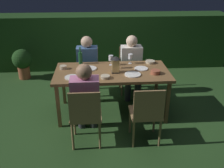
{
  "coord_description": "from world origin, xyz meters",
  "views": [
    {
      "loc": [
        -0.25,
        -3.65,
        2.24
      ],
      "look_at": [
        0.0,
        0.0,
        0.53
      ],
      "focal_mm": 39.84,
      "sensor_mm": 36.0,
      "label": 1
    }
  ],
  "objects_px": {
    "plate_b": "(133,74)",
    "lantern_centerpiece": "(116,63)",
    "plate_c": "(89,69)",
    "bowl_bread": "(105,77)",
    "dining_table": "(112,74)",
    "wine_glass_a": "(116,61)",
    "chair_side_right_a": "(88,68)",
    "plate_d": "(141,69)",
    "bowl_dip": "(150,62)",
    "side_table": "(118,46)",
    "green_bottle_on_table": "(80,58)",
    "chair_side_right_b": "(130,67)",
    "bowl_olives": "(155,72)",
    "person_in_pink": "(85,98)",
    "person_in_cream": "(132,64)",
    "chair_side_left_a": "(86,115)",
    "potted_plant_by_hedge": "(22,61)",
    "plate_a": "(72,77)",
    "wine_glass_b": "(111,58)",
    "person_in_blue": "(87,65)",
    "bowl_salad": "(63,67)",
    "chair_side_left_b": "(147,112)",
    "wine_glass_c": "(130,57)"
  },
  "relations": [
    {
      "from": "dining_table",
      "to": "wine_glass_a",
      "type": "xyz_separation_m",
      "value": [
        0.07,
        0.12,
        0.17
      ]
    },
    {
      "from": "chair_side_right_b",
      "to": "bowl_olives",
      "type": "relative_size",
      "value": 5.91
    },
    {
      "from": "plate_c",
      "to": "bowl_bread",
      "type": "bearing_deg",
      "value": -57.84
    },
    {
      "from": "person_in_blue",
      "to": "potted_plant_by_hedge",
      "type": "height_order",
      "value": "person_in_blue"
    },
    {
      "from": "dining_table",
      "to": "chair_side_right_a",
      "type": "height_order",
      "value": "chair_side_right_a"
    },
    {
      "from": "chair_side_right_a",
      "to": "bowl_dip",
      "type": "height_order",
      "value": "chair_side_right_a"
    },
    {
      "from": "person_in_pink",
      "to": "green_bottle_on_table",
      "type": "bearing_deg",
      "value": 95.83
    },
    {
      "from": "potted_plant_by_hedge",
      "to": "person_in_blue",
      "type": "bearing_deg",
      "value": -33.43
    },
    {
      "from": "dining_table",
      "to": "lantern_centerpiece",
      "type": "distance_m",
      "value": 0.22
    },
    {
      "from": "chair_side_left_b",
      "to": "potted_plant_by_hedge",
      "type": "xyz_separation_m",
      "value": [
        -2.26,
        2.43,
        -0.09
      ]
    },
    {
      "from": "wine_glass_b",
      "to": "bowl_bread",
      "type": "height_order",
      "value": "wine_glass_b"
    },
    {
      "from": "chair_side_right_a",
      "to": "plate_d",
      "type": "bearing_deg",
      "value": -41.29
    },
    {
      "from": "chair_side_right_b",
      "to": "green_bottle_on_table",
      "type": "relative_size",
      "value": 3.0
    },
    {
      "from": "plate_b",
      "to": "plate_d",
      "type": "relative_size",
      "value": 1.16
    },
    {
      "from": "person_in_pink",
      "to": "person_in_blue",
      "type": "bearing_deg",
      "value": 90.0
    },
    {
      "from": "side_table",
      "to": "potted_plant_by_hedge",
      "type": "bearing_deg",
      "value": -160.18
    },
    {
      "from": "chair_side_right_a",
      "to": "side_table",
      "type": "xyz_separation_m",
      "value": [
        0.71,
        1.53,
        -0.03
      ]
    },
    {
      "from": "dining_table",
      "to": "chair_side_right_a",
      "type": "xyz_separation_m",
      "value": [
        -0.41,
        0.83,
        -0.22
      ]
    },
    {
      "from": "plate_c",
      "to": "side_table",
      "type": "xyz_separation_m",
      "value": [
        0.67,
        2.25,
        -0.31
      ]
    },
    {
      "from": "person_in_pink",
      "to": "plate_a",
      "type": "bearing_deg",
      "value": 116.29
    },
    {
      "from": "dining_table",
      "to": "chair_side_left_a",
      "type": "bearing_deg",
      "value": -116.02
    },
    {
      "from": "plate_b",
      "to": "bowl_dip",
      "type": "xyz_separation_m",
      "value": [
        0.37,
        0.5,
        0.01
      ]
    },
    {
      "from": "chair_side_right_a",
      "to": "chair_side_left_b",
      "type": "relative_size",
      "value": 1.0
    },
    {
      "from": "lantern_centerpiece",
      "to": "bowl_dip",
      "type": "xyz_separation_m",
      "value": [
        0.63,
        0.38,
        -0.13
      ]
    },
    {
      "from": "green_bottle_on_table",
      "to": "chair_side_right_b",
      "type": "bearing_deg",
      "value": 26.74
    },
    {
      "from": "wine_glass_b",
      "to": "lantern_centerpiece",
      "type": "bearing_deg",
      "value": -81.58
    },
    {
      "from": "person_in_cream",
      "to": "plate_c",
      "type": "bearing_deg",
      "value": -145.73
    },
    {
      "from": "person_in_cream",
      "to": "plate_c",
      "type": "height_order",
      "value": "person_in_cream"
    },
    {
      "from": "person_in_blue",
      "to": "wine_glass_b",
      "type": "relative_size",
      "value": 6.8
    },
    {
      "from": "person_in_pink",
      "to": "bowl_olives",
      "type": "xyz_separation_m",
      "value": [
        1.07,
        0.48,
        0.15
      ]
    },
    {
      "from": "green_bottle_on_table",
      "to": "plate_a",
      "type": "bearing_deg",
      "value": -99.64
    },
    {
      "from": "side_table",
      "to": "lantern_centerpiece",
      "type": "bearing_deg",
      "value": -95.91
    },
    {
      "from": "person_in_cream",
      "to": "bowl_salad",
      "type": "height_order",
      "value": "person_in_cream"
    },
    {
      "from": "wine_glass_b",
      "to": "bowl_bread",
      "type": "distance_m",
      "value": 0.57
    },
    {
      "from": "chair_side_right_b",
      "to": "wine_glass_b",
      "type": "xyz_separation_m",
      "value": [
        -0.4,
        -0.56,
        0.39
      ]
    },
    {
      "from": "chair_side_right_a",
      "to": "bowl_salad",
      "type": "distance_m",
      "value": 0.84
    },
    {
      "from": "bowl_dip",
      "to": "side_table",
      "type": "height_order",
      "value": "bowl_dip"
    },
    {
      "from": "chair_side_right_a",
      "to": "bowl_bread",
      "type": "bearing_deg",
      "value": -75.44
    },
    {
      "from": "dining_table",
      "to": "bowl_bread",
      "type": "height_order",
      "value": "bowl_bread"
    },
    {
      "from": "plate_b",
      "to": "lantern_centerpiece",
      "type": "bearing_deg",
      "value": 154.99
    },
    {
      "from": "person_in_blue",
      "to": "green_bottle_on_table",
      "type": "height_order",
      "value": "person_in_blue"
    },
    {
      "from": "plate_b",
      "to": "side_table",
      "type": "xyz_separation_m",
      "value": [
        -0.0,
        2.54,
        -0.31
      ]
    },
    {
      "from": "lantern_centerpiece",
      "to": "plate_b",
      "type": "height_order",
      "value": "lantern_centerpiece"
    },
    {
      "from": "person_in_cream",
      "to": "wine_glass_a",
      "type": "xyz_separation_m",
      "value": [
        -0.34,
        -0.52,
        0.24
      ]
    },
    {
      "from": "bowl_dip",
      "to": "person_in_pink",
      "type": "bearing_deg",
      "value": -138.56
    },
    {
      "from": "bowl_olives",
      "to": "side_table",
      "type": "distance_m",
      "value": 2.57
    },
    {
      "from": "plate_a",
      "to": "chair_side_right_b",
      "type": "bearing_deg",
      "value": 46.1
    },
    {
      "from": "green_bottle_on_table",
      "to": "bowl_olives",
      "type": "bearing_deg",
      "value": -24.24
    },
    {
      "from": "chair_side_right_a",
      "to": "potted_plant_by_hedge",
      "type": "relative_size",
      "value": 1.31
    },
    {
      "from": "wine_glass_c",
      "to": "bowl_salad",
      "type": "distance_m",
      "value": 1.13
    }
  ]
}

